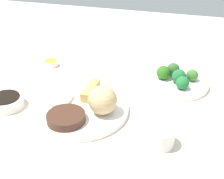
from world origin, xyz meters
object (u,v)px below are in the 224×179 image
(broccoli_plate, at_px, (174,82))
(teacup, at_px, (161,137))
(sauce_ramekin_hot_mustard, at_px, (51,64))
(soy_sauce_bowl, at_px, (6,102))
(main_plate, at_px, (80,109))

(broccoli_plate, bearing_deg, teacup, -89.31)
(broccoli_plate, xyz_separation_m, sauce_ramekin_hot_mustard, (-0.47, 0.00, 0.00))
(broccoli_plate, xyz_separation_m, teacup, (0.00, -0.32, 0.02))
(soy_sauce_bowl, bearing_deg, broccoli_plate, 31.95)
(main_plate, relative_size, teacup, 4.16)
(broccoli_plate, relative_size, soy_sauce_bowl, 2.22)
(main_plate, xyz_separation_m, soy_sauce_bowl, (-0.22, -0.04, 0.01))
(soy_sauce_bowl, distance_m, teacup, 0.47)
(soy_sauce_bowl, relative_size, sauce_ramekin_hot_mustard, 2.00)
(soy_sauce_bowl, distance_m, sauce_ramekin_hot_mustard, 0.29)
(sauce_ramekin_hot_mustard, relative_size, teacup, 0.76)
(main_plate, distance_m, sauce_ramekin_hot_mustard, 0.34)
(sauce_ramekin_hot_mustard, bearing_deg, broccoli_plate, -0.59)
(broccoli_plate, distance_m, teacup, 0.32)
(soy_sauce_bowl, xyz_separation_m, sauce_ramekin_hot_mustard, (-0.01, 0.29, -0.00))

